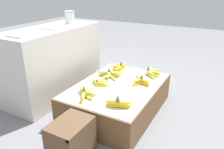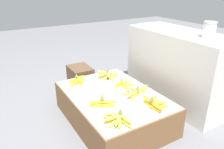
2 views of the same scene
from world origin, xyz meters
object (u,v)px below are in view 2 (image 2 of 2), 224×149
Objects in this scene: banana_bunch_middle_right at (154,103)px; glass_jar at (209,30)px; wooden_crate at (80,79)px; banana_bunch_middle_midleft at (123,84)px; banana_bunch_front_left at (78,80)px; foam_tray_white at (152,25)px; banana_bunch_front_right at (118,119)px; banana_bunch_middle_midright at (136,92)px; banana_bunch_front_midright at (102,102)px; banana_bunch_middle_left at (107,75)px.

banana_bunch_middle_right is 0.80m from glass_jar.
banana_bunch_middle_midleft is at bearing 14.96° from wooden_crate.
banana_bunch_front_left is 0.86× the size of foam_tray_white.
banana_bunch_middle_midright is at bearing 127.04° from banana_bunch_front_right.
foam_tray_white is (-0.51, 0.91, 0.45)m from banana_bunch_front_midright.
banana_bunch_middle_midleft is (-0.47, 0.36, -0.00)m from banana_bunch_front_right.
banana_bunch_front_midright is at bearing -60.89° from foam_tray_white.
banana_bunch_front_left is 0.87× the size of banana_bunch_middle_left.
foam_tray_white is at bearing 131.01° from banana_bunch_middle_midright.
banana_bunch_front_right is (0.74, -0.01, -0.01)m from banana_bunch_front_left.
banana_bunch_front_right is 1.00× the size of banana_bunch_middle_left.
banana_bunch_front_left is 0.95× the size of banana_bunch_middle_midleft.
glass_jar reaches higher than banana_bunch_middle_right.
banana_bunch_middle_midleft is at bearing 142.78° from banana_bunch_front_right.
banana_bunch_front_midright is at bearing 176.31° from banana_bunch_front_right.
banana_bunch_middle_midright is 0.24m from banana_bunch_middle_right.
banana_bunch_middle_left is 1.10× the size of banana_bunch_middle_midleft.
banana_bunch_middle_midright reaches higher than wooden_crate.
banana_bunch_front_left is at bearing -93.05° from banana_bunch_middle_left.
banana_bunch_middle_right is (0.44, 0.00, 0.01)m from banana_bunch_middle_midleft.
foam_tray_white is (-0.50, 0.57, 0.45)m from banana_bunch_middle_midright.
banana_bunch_middle_left is (0.39, 0.14, 0.16)m from wooden_crate.
foam_tray_white reaches higher than banana_bunch_front_midright.
foam_tray_white is (-0.77, 0.93, 0.45)m from banana_bunch_front_right.
banana_bunch_front_right is 0.80m from banana_bunch_middle_left.
foam_tray_white is (-0.04, 0.60, 0.45)m from banana_bunch_middle_left.
banana_bunch_middle_midleft is (0.27, 0.35, -0.01)m from banana_bunch_front_left.
wooden_crate is at bearing -170.97° from banana_bunch_middle_right.
banana_bunch_front_midright is at bearing 0.97° from banana_bunch_front_left.
wooden_crate is 1.36× the size of banana_bunch_front_midright.
banana_bunch_front_right reaches higher than wooden_crate.
banana_bunch_front_midright is at bearing -123.58° from banana_bunch_middle_right.
wooden_crate is 2.15× the size of glass_jar.
banana_bunch_middle_midleft is at bearing 7.37° from banana_bunch_middle_left.
foam_tray_white is at bearing -176.23° from glass_jar.
glass_jar is at bearing 57.73° from banana_bunch_middle_midleft.
banana_bunch_middle_left is 0.70m from banana_bunch_middle_right.
banana_bunch_front_midright is 0.34m from banana_bunch_middle_midright.
banana_bunch_middle_midright is 2.11× the size of glass_jar.
banana_bunch_middle_left is at bearing -86.07° from foam_tray_white.
banana_bunch_front_left is at bearing -88.47° from foam_tray_white.
glass_jar is at bearing 3.77° from foam_tray_white.
banana_bunch_front_left is 0.32m from banana_bunch_middle_left.
banana_bunch_middle_midleft is at bearing -179.91° from banana_bunch_middle_right.
foam_tray_white is at bearing 119.11° from banana_bunch_front_midright.
banana_bunch_front_left is 0.44m from banana_bunch_middle_midleft.
banana_bunch_front_left is 1.50× the size of glass_jar.
glass_jar is (0.39, 0.62, 0.52)m from banana_bunch_middle_midleft.
glass_jar is 0.69m from foam_tray_white.
banana_bunch_front_right is 0.36m from banana_bunch_middle_right.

